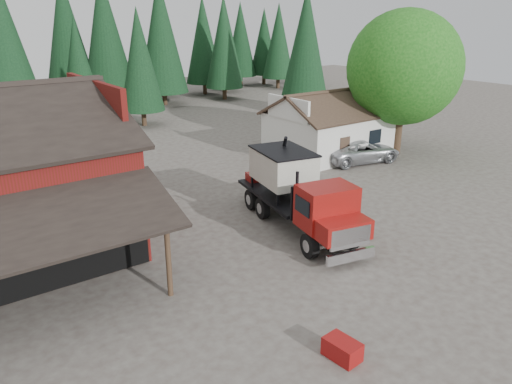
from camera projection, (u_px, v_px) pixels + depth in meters
ground at (321, 273)px, 19.99m from camera, size 120.00×120.00×0.00m
farmhouse at (330, 131)px, 36.51m from camera, size 8.60×6.42×4.65m
deciduous_tree at (404, 72)px, 35.00m from camera, size 8.00×8.00×10.20m
conifer_backdrop at (42, 113)px, 51.84m from camera, size 76.00×16.00×16.00m
near_pine_b at (140, 60)px, 44.07m from camera, size 3.96×3.96×10.40m
near_pine_c at (306, 44)px, 49.60m from camera, size 4.84×4.84×12.40m
near_pine_d at (4, 44)px, 41.03m from camera, size 5.28×5.28×13.40m
feed_truck at (298, 191)px, 23.62m from camera, size 4.19×9.29×4.06m
silver_car at (360, 151)px, 34.60m from camera, size 6.11×3.77×1.58m
equip_box at (342, 349)px, 15.02m from camera, size 0.79×1.16×0.60m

